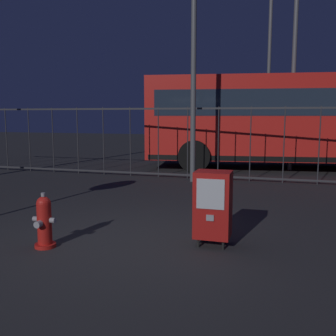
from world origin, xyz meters
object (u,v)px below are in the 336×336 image
Objects in this scene: fire_hydrant at (44,222)px; bus_near at (310,117)px; street_light_near_left at (295,40)px; newspaper_box_primary at (213,204)px; street_light_far_left at (194,35)px; street_light_near_right at (270,47)px.

bus_near reaches higher than fire_hydrant.
street_light_near_left is (3.28, 8.71, 3.73)m from fire_hydrant.
fire_hydrant is 0.07× the size of bus_near.
newspaper_box_primary is 0.16× the size of street_light_far_left.
newspaper_box_primary is at bearing -98.08° from street_light_near_left.
newspaper_box_primary is 8.80m from street_light_near_left.
street_light_near_left is at bearing 50.00° from street_light_far_left.
newspaper_box_primary is at bearing -109.61° from bus_near.
street_light_far_left reaches higher than bus_near.
street_light_near_left is (-0.59, -0.40, 2.37)m from bus_near.
fire_hydrant is 0.73× the size of newspaper_box_primary.
street_light_near_right reaches higher than newspaper_box_primary.
newspaper_box_primary is at bearing -91.35° from street_light_near_right.
street_light_near_right is at bearing 74.75° from street_light_far_left.
newspaper_box_primary is (2.14, 0.72, 0.22)m from fire_hydrant.
bus_near is 1.39× the size of street_light_near_right.
fire_hydrant is 12.72m from street_light_near_right.
fire_hydrant is at bearing -121.00° from bus_near.
street_light_near_right is at bearing 110.46° from bus_near.
fire_hydrant is at bearing -101.52° from street_light_near_right.
street_light_near_left is (1.13, 7.99, 3.51)m from newspaper_box_primary.
street_light_near_right reaches higher than street_light_far_left.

